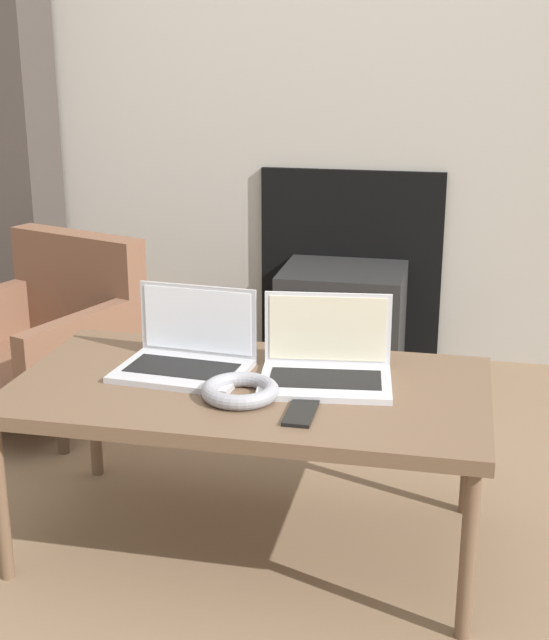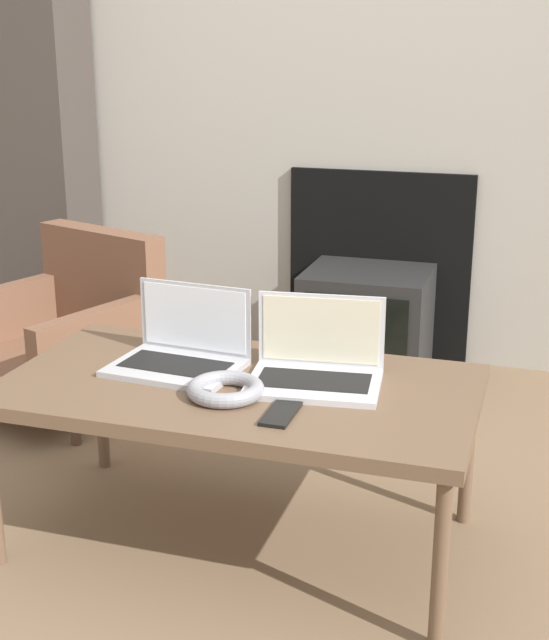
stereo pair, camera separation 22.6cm
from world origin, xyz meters
name	(u,v)px [view 1 (the left image)]	position (x,y,z in m)	size (l,w,h in m)	color
ground_plane	(224,602)	(0.00, 0.00, 0.00)	(14.00, 14.00, 0.00)	#7A6047
wall_back	(345,40)	(0.00, 1.89, 1.29)	(7.00, 0.08, 2.60)	#ADA89E
table	(250,396)	(0.00, 0.28, 0.42)	(1.20, 0.65, 0.46)	brown
laptop_left	(187,354)	(-0.19, 0.35, 0.50)	(0.35, 0.27, 0.21)	#B2B2B7
laptop_right	(326,364)	(0.18, 0.35, 0.50)	(0.36, 0.28, 0.21)	silver
headphones	(241,391)	(0.00, 0.18, 0.47)	(0.19, 0.19, 0.04)	gray
phone	(301,413)	(0.16, 0.11, 0.46)	(0.06, 0.15, 0.01)	black
tv	(342,320)	(0.05, 1.63, 0.21)	(0.48, 0.42, 0.42)	black
armchair	(48,332)	(-0.92, 1.02, 0.29)	(0.74, 0.77, 0.62)	brown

